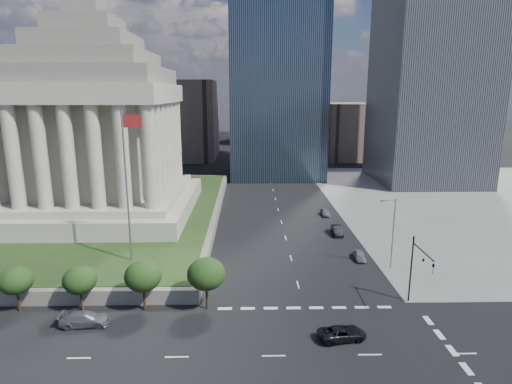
{
  "coord_description": "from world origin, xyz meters",
  "views": [
    {
      "loc": [
        -6.33,
        -30.18,
        23.91
      ],
      "look_at": [
        -5.44,
        15.75,
        13.17
      ],
      "focal_mm": 30.0,
      "sensor_mm": 36.0,
      "label": 1
    }
  ],
  "objects_px": {
    "pickup_truck": "(342,333)",
    "parked_sedan_near": "(360,255)",
    "parked_sedan_mid": "(337,230)",
    "suv_grey": "(85,319)",
    "traffic_signal_ne": "(418,265)",
    "war_memorial": "(92,107)",
    "flagpole": "(127,178)",
    "parked_sedan_far": "(325,212)",
    "street_lamp_north": "(392,230)"
  },
  "relations": [
    {
      "from": "pickup_truck",
      "to": "parked_sedan_near",
      "type": "bearing_deg",
      "value": -28.49
    },
    {
      "from": "pickup_truck",
      "to": "parked_sedan_mid",
      "type": "bearing_deg",
      "value": -20.34
    },
    {
      "from": "suv_grey",
      "to": "parked_sedan_mid",
      "type": "distance_m",
      "value": 43.5
    },
    {
      "from": "traffic_signal_ne",
      "to": "parked_sedan_mid",
      "type": "xyz_separation_m",
      "value": [
        -3.5,
        25.94,
        -4.5
      ]
    },
    {
      "from": "war_memorial",
      "to": "flagpole",
      "type": "relative_size",
      "value": 1.95
    },
    {
      "from": "traffic_signal_ne",
      "to": "suv_grey",
      "type": "height_order",
      "value": "traffic_signal_ne"
    },
    {
      "from": "parked_sedan_near",
      "to": "parked_sedan_far",
      "type": "xyz_separation_m",
      "value": [
        -0.97,
        23.01,
        0.03
      ]
    },
    {
      "from": "street_lamp_north",
      "to": "suv_grey",
      "type": "xyz_separation_m",
      "value": [
        -36.83,
        -14.27,
        -4.91
      ]
    },
    {
      "from": "flagpole",
      "to": "parked_sedan_mid",
      "type": "bearing_deg",
      "value": 26.89
    },
    {
      "from": "flagpole",
      "to": "traffic_signal_ne",
      "type": "xyz_separation_m",
      "value": [
        34.33,
        -10.3,
        -7.86
      ]
    },
    {
      "from": "flagpole",
      "to": "pickup_truck",
      "type": "distance_m",
      "value": 32.21
    },
    {
      "from": "parked_sedan_mid",
      "to": "traffic_signal_ne",
      "type": "bearing_deg",
      "value": -81.02
    },
    {
      "from": "parked_sedan_far",
      "to": "street_lamp_north",
      "type": "bearing_deg",
      "value": -81.19
    },
    {
      "from": "suv_grey",
      "to": "war_memorial",
      "type": "bearing_deg",
      "value": 11.58
    },
    {
      "from": "street_lamp_north",
      "to": "parked_sedan_far",
      "type": "xyz_separation_m",
      "value": [
        -4.31,
        26.24,
        -5.0
      ]
    },
    {
      "from": "suv_grey",
      "to": "parked_sedan_far",
      "type": "bearing_deg",
      "value": -42.91
    },
    {
      "from": "parked_sedan_near",
      "to": "parked_sedan_far",
      "type": "height_order",
      "value": "parked_sedan_far"
    },
    {
      "from": "war_memorial",
      "to": "street_lamp_north",
      "type": "distance_m",
      "value": 54.92
    },
    {
      "from": "pickup_truck",
      "to": "suv_grey",
      "type": "distance_m",
      "value": 26.63
    },
    {
      "from": "flagpole",
      "to": "parked_sedan_mid",
      "type": "relative_size",
      "value": 4.39
    },
    {
      "from": "traffic_signal_ne",
      "to": "parked_sedan_far",
      "type": "height_order",
      "value": "traffic_signal_ne"
    },
    {
      "from": "traffic_signal_ne",
      "to": "war_memorial",
      "type": "bearing_deg",
      "value": 143.58
    },
    {
      "from": "parked_sedan_far",
      "to": "war_memorial",
      "type": "bearing_deg",
      "value": -176.2
    },
    {
      "from": "traffic_signal_ne",
      "to": "pickup_truck",
      "type": "xyz_separation_m",
      "value": [
        -9.55,
        -6.08,
        -4.58
      ]
    },
    {
      "from": "traffic_signal_ne",
      "to": "pickup_truck",
      "type": "height_order",
      "value": "traffic_signal_ne"
    },
    {
      "from": "pickup_truck",
      "to": "suv_grey",
      "type": "xyz_separation_m",
      "value": [
        -26.45,
        3.11,
        0.08
      ]
    },
    {
      "from": "traffic_signal_ne",
      "to": "flagpole",
      "type": "bearing_deg",
      "value": 163.29
    },
    {
      "from": "street_lamp_north",
      "to": "parked_sedan_near",
      "type": "relative_size",
      "value": 2.71
    },
    {
      "from": "pickup_truck",
      "to": "suv_grey",
      "type": "bearing_deg",
      "value": 73.65
    },
    {
      "from": "pickup_truck",
      "to": "war_memorial",
      "type": "bearing_deg",
      "value": 32.81
    },
    {
      "from": "street_lamp_north",
      "to": "parked_sedan_mid",
      "type": "xyz_separation_m",
      "value": [
        -4.33,
        14.64,
        -4.91
      ]
    },
    {
      "from": "flagpole",
      "to": "suv_grey",
      "type": "bearing_deg",
      "value": -97.17
    },
    {
      "from": "flagpole",
      "to": "parked_sedan_far",
      "type": "height_order",
      "value": "flagpole"
    },
    {
      "from": "suv_grey",
      "to": "traffic_signal_ne",
      "type": "bearing_deg",
      "value": -89.44
    },
    {
      "from": "flagpole",
      "to": "street_lamp_north",
      "type": "height_order",
      "value": "flagpole"
    },
    {
      "from": "pickup_truck",
      "to": "parked_sedan_far",
      "type": "xyz_separation_m",
      "value": [
        6.07,
        43.63,
        -0.0
      ]
    },
    {
      "from": "flagpole",
      "to": "street_lamp_north",
      "type": "relative_size",
      "value": 2.0
    },
    {
      "from": "pickup_truck",
      "to": "suv_grey",
      "type": "relative_size",
      "value": 0.93
    },
    {
      "from": "flagpole",
      "to": "street_lamp_north",
      "type": "xyz_separation_m",
      "value": [
        35.16,
        1.0,
        -7.45
      ]
    },
    {
      "from": "flagpole",
      "to": "parked_sedan_mid",
      "type": "distance_m",
      "value": 36.71
    },
    {
      "from": "suv_grey",
      "to": "parked_sedan_near",
      "type": "distance_m",
      "value": 37.79
    },
    {
      "from": "traffic_signal_ne",
      "to": "parked_sedan_near",
      "type": "xyz_separation_m",
      "value": [
        -2.51,
        14.54,
        -4.62
      ]
    },
    {
      "from": "flagpole",
      "to": "parked_sedan_far",
      "type": "bearing_deg",
      "value": 41.45
    },
    {
      "from": "war_memorial",
      "to": "parked_sedan_near",
      "type": "xyz_separation_m",
      "value": [
        43.99,
        -19.76,
        -20.77
      ]
    },
    {
      "from": "parked_sedan_near",
      "to": "suv_grey",
      "type": "bearing_deg",
      "value": -148.54
    },
    {
      "from": "traffic_signal_ne",
      "to": "parked_sedan_far",
      "type": "xyz_separation_m",
      "value": [
        -3.48,
        37.55,
        -4.59
      ]
    },
    {
      "from": "parked_sedan_mid",
      "to": "parked_sedan_far",
      "type": "xyz_separation_m",
      "value": [
        0.02,
        11.61,
        -0.09
      ]
    },
    {
      "from": "traffic_signal_ne",
      "to": "suv_grey",
      "type": "distance_m",
      "value": 36.4
    },
    {
      "from": "parked_sedan_near",
      "to": "parked_sedan_mid",
      "type": "height_order",
      "value": "parked_sedan_mid"
    },
    {
      "from": "traffic_signal_ne",
      "to": "street_lamp_north",
      "type": "xyz_separation_m",
      "value": [
        0.83,
        11.3,
        0.41
      ]
    }
  ]
}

